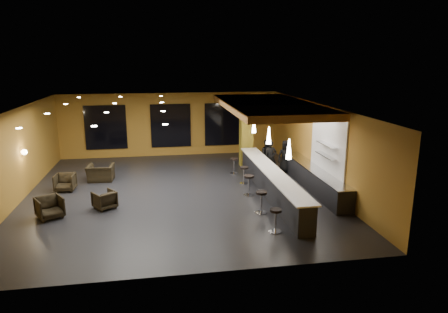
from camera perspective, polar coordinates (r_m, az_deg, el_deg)
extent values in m
cube|color=black|center=(16.58, -6.57, -5.22)|extent=(12.00, 13.00, 0.10)
cube|color=black|center=(15.77, -6.93, 7.23)|extent=(12.00, 13.00, 0.10)
cube|color=#9F6F23|center=(22.51, -7.62, 4.56)|extent=(12.00, 0.10, 3.50)
cube|color=#9F6F23|center=(9.82, -4.74, -7.68)|extent=(12.00, 0.10, 3.50)
cube|color=#9F6F23|center=(16.93, -27.65, -0.01)|extent=(0.10, 13.00, 3.50)
cube|color=#9F6F23|center=(17.43, 13.53, 1.58)|extent=(0.10, 13.00, 3.50)
cube|color=#925E2A|center=(17.42, 6.28, 7.25)|extent=(3.60, 8.00, 0.28)
cube|color=black|center=(22.57, -16.54, 4.00)|extent=(2.20, 0.06, 2.40)
cube|color=black|center=(22.41, -7.60, 4.39)|extent=(2.20, 0.06, 2.40)
cube|color=black|center=(22.70, 0.01, 4.63)|extent=(2.20, 0.06, 2.40)
cube|color=white|center=(16.45, 14.63, 1.68)|extent=(0.06, 3.20, 2.40)
cube|color=black|center=(16.04, 6.73, -3.81)|extent=(0.60, 8.00, 1.00)
cube|color=white|center=(15.89, 6.78, -2.01)|extent=(0.78, 8.10, 0.05)
cube|color=black|center=(17.16, 12.70, -3.13)|extent=(0.70, 6.00, 0.86)
cube|color=silver|center=(17.03, 12.78, -1.66)|extent=(0.72, 6.00, 0.03)
cube|color=silver|center=(16.30, 14.38, 0.14)|extent=(0.30, 1.50, 0.03)
cube|color=silver|center=(16.20, 14.48, 1.69)|extent=(0.30, 1.50, 0.03)
cube|color=olive|center=(20.07, 3.19, 3.53)|extent=(0.60, 0.60, 3.50)
sphere|color=#FFE5B2|center=(17.33, -26.65, 0.57)|extent=(0.22, 0.22, 0.22)
cone|color=white|center=(13.72, 9.26, 1.07)|extent=(0.20, 0.20, 0.70)
cone|color=white|center=(16.05, 6.42, 3.03)|extent=(0.20, 0.20, 0.70)
cone|color=white|center=(18.43, 4.30, 4.48)|extent=(0.20, 0.20, 0.70)
imported|color=black|center=(18.84, 6.65, -0.17)|extent=(0.61, 0.41, 1.61)
imported|color=black|center=(19.44, 6.22, 0.17)|extent=(0.78, 0.63, 1.54)
imported|color=black|center=(19.25, 8.80, 0.00)|extent=(0.79, 0.54, 1.57)
imported|color=black|center=(15.02, -23.65, -6.68)|extent=(1.11, 1.12, 0.75)
imported|color=black|center=(15.26, -16.71, -5.93)|extent=(0.99, 1.00, 0.66)
imported|color=black|center=(17.77, -21.75, -3.45)|extent=(0.81, 0.83, 0.72)
imported|color=black|center=(18.66, -17.20, -2.24)|extent=(1.20, 1.06, 0.73)
cylinder|color=silver|center=(12.94, 7.31, -10.58)|extent=(0.39, 0.39, 0.03)
cylinder|color=silver|center=(12.80, 7.36, -9.17)|extent=(0.07, 0.07, 0.68)
cylinder|color=black|center=(12.66, 7.41, -7.63)|extent=(0.37, 0.37, 0.08)
cylinder|color=silver|center=(14.35, 5.30, -7.99)|extent=(0.41, 0.41, 0.03)
cylinder|color=silver|center=(14.22, 5.33, -6.64)|extent=(0.07, 0.07, 0.71)
cylinder|color=black|center=(14.09, 5.36, -5.17)|extent=(0.39, 0.39, 0.08)
cylinder|color=silver|center=(16.07, 3.53, -5.53)|extent=(0.43, 0.43, 0.03)
cylinder|color=silver|center=(15.95, 3.55, -4.25)|extent=(0.07, 0.07, 0.74)
cylinder|color=black|center=(15.83, 3.57, -2.86)|extent=(0.40, 0.40, 0.09)
cylinder|color=silver|center=(17.53, 2.86, -3.85)|extent=(0.39, 0.39, 0.03)
cylinder|color=silver|center=(17.43, 2.88, -2.77)|extent=(0.07, 0.07, 0.68)
cylinder|color=black|center=(17.33, 2.89, -1.60)|extent=(0.37, 0.37, 0.08)
cylinder|color=silver|center=(19.01, 1.45, -2.41)|extent=(0.38, 0.38, 0.03)
cylinder|color=silver|center=(18.92, 1.45, -1.43)|extent=(0.07, 0.07, 0.67)
cylinder|color=black|center=(18.83, 1.46, -0.36)|extent=(0.36, 0.36, 0.08)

